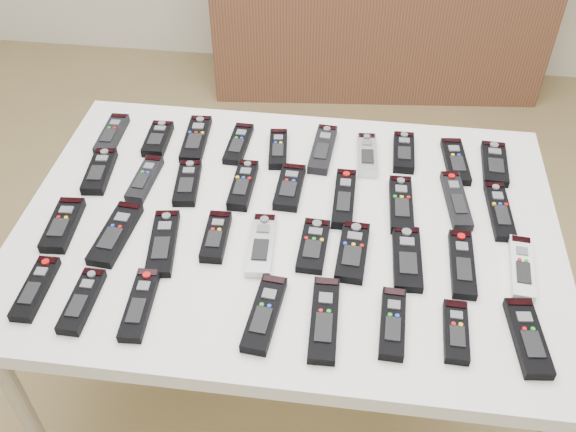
# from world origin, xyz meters

# --- Properties ---
(ground) EXTENTS (4.00, 4.00, 0.00)m
(ground) POSITION_xyz_m (0.00, 0.00, 0.00)
(ground) COLOR olive
(ground) RESTS_ON ground
(table) EXTENTS (1.25, 0.88, 0.78)m
(table) POSITION_xyz_m (-0.02, -0.15, 0.72)
(table) COLOR white
(table) RESTS_ON ground
(sideboard) EXTENTS (1.64, 0.53, 0.81)m
(sideboard) POSITION_xyz_m (0.18, 1.78, 0.40)
(sideboard) COLOR #512E20
(sideboard) RESTS_ON ground
(remote_0) EXTENTS (0.05, 0.17, 0.02)m
(remote_0) POSITION_xyz_m (-0.53, 0.12, 0.79)
(remote_0) COLOR black
(remote_0) RESTS_ON table
(remote_1) EXTENTS (0.06, 0.14, 0.02)m
(remote_1) POSITION_xyz_m (-0.40, 0.12, 0.79)
(remote_1) COLOR black
(remote_1) RESTS_ON table
(remote_2) EXTENTS (0.07, 0.19, 0.02)m
(remote_2) POSITION_xyz_m (-0.30, 0.13, 0.79)
(remote_2) COLOR black
(remote_2) RESTS_ON table
(remote_3) EXTENTS (0.06, 0.17, 0.02)m
(remote_3) POSITION_xyz_m (-0.19, 0.13, 0.79)
(remote_3) COLOR black
(remote_3) RESTS_ON table
(remote_4) EXTENTS (0.06, 0.16, 0.02)m
(remote_4) POSITION_xyz_m (-0.08, 0.12, 0.79)
(remote_4) COLOR black
(remote_4) RESTS_ON table
(remote_5) EXTENTS (0.06, 0.19, 0.02)m
(remote_5) POSITION_xyz_m (0.04, 0.13, 0.79)
(remote_5) COLOR black
(remote_5) RESTS_ON table
(remote_6) EXTENTS (0.06, 0.17, 0.02)m
(remote_6) POSITION_xyz_m (0.15, 0.12, 0.79)
(remote_6) COLOR #B7B7BC
(remote_6) RESTS_ON table
(remote_7) EXTENTS (0.05, 0.15, 0.02)m
(remote_7) POSITION_xyz_m (0.25, 0.14, 0.79)
(remote_7) COLOR black
(remote_7) RESTS_ON table
(remote_8) EXTENTS (0.07, 0.18, 0.02)m
(remote_8) POSITION_xyz_m (0.38, 0.12, 0.79)
(remote_8) COLOR black
(remote_8) RESTS_ON table
(remote_9) EXTENTS (0.07, 0.17, 0.02)m
(remote_9) POSITION_xyz_m (0.48, 0.13, 0.79)
(remote_9) COLOR black
(remote_9) RESTS_ON table
(remote_10) EXTENTS (0.07, 0.17, 0.02)m
(remote_10) POSITION_xyz_m (-0.51, -0.04, 0.79)
(remote_10) COLOR black
(remote_10) RESTS_ON table
(remote_11) EXTENTS (0.05, 0.17, 0.02)m
(remote_11) POSITION_xyz_m (-0.39, -0.05, 0.79)
(remote_11) COLOR black
(remote_11) RESTS_ON table
(remote_12) EXTENTS (0.07, 0.16, 0.02)m
(remote_12) POSITION_xyz_m (-0.28, -0.05, 0.79)
(remote_12) COLOR black
(remote_12) RESTS_ON table
(remote_13) EXTENTS (0.05, 0.17, 0.02)m
(remote_13) POSITION_xyz_m (-0.14, -0.04, 0.79)
(remote_13) COLOR black
(remote_13) RESTS_ON table
(remote_14) EXTENTS (0.06, 0.16, 0.02)m
(remote_14) POSITION_xyz_m (-0.03, -0.03, 0.79)
(remote_14) COLOR black
(remote_14) RESTS_ON table
(remote_15) EXTENTS (0.05, 0.20, 0.02)m
(remote_15) POSITION_xyz_m (0.10, -0.06, 0.79)
(remote_15) COLOR black
(remote_15) RESTS_ON table
(remote_16) EXTENTS (0.06, 0.19, 0.02)m
(remote_16) POSITION_xyz_m (0.24, -0.06, 0.79)
(remote_16) COLOR black
(remote_16) RESTS_ON table
(remote_17) EXTENTS (0.07, 0.20, 0.02)m
(remote_17) POSITION_xyz_m (0.37, -0.03, 0.79)
(remote_17) COLOR black
(remote_17) RESTS_ON table
(remote_18) EXTENTS (0.06, 0.19, 0.02)m
(remote_18) POSITION_xyz_m (0.47, -0.05, 0.79)
(remote_18) COLOR black
(remote_18) RESTS_ON table
(remote_19) EXTENTS (0.07, 0.17, 0.02)m
(remote_19) POSITION_xyz_m (-0.53, -0.23, 0.79)
(remote_19) COLOR black
(remote_19) RESTS_ON table
(remote_20) EXTENTS (0.07, 0.20, 0.02)m
(remote_20) POSITION_xyz_m (-0.40, -0.25, 0.79)
(remote_20) COLOR black
(remote_20) RESTS_ON table
(remote_21) EXTENTS (0.08, 0.20, 0.02)m
(remote_21) POSITION_xyz_m (-0.29, -0.26, 0.79)
(remote_21) COLOR black
(remote_21) RESTS_ON table
(remote_22) EXTENTS (0.06, 0.15, 0.02)m
(remote_22) POSITION_xyz_m (-0.17, -0.23, 0.79)
(remote_22) COLOR black
(remote_22) RESTS_ON table
(remote_23) EXTENTS (0.06, 0.19, 0.02)m
(remote_23) POSITION_xyz_m (-0.07, -0.24, 0.79)
(remote_23) COLOR #B7B7BC
(remote_23) RESTS_ON table
(remote_24) EXTENTS (0.06, 0.16, 0.02)m
(remote_24) POSITION_xyz_m (0.05, -0.22, 0.79)
(remote_24) COLOR black
(remote_24) RESTS_ON table
(remote_25) EXTENTS (0.07, 0.17, 0.02)m
(remote_25) POSITION_xyz_m (0.13, -0.23, 0.79)
(remote_25) COLOR black
(remote_25) RESTS_ON table
(remote_26) EXTENTS (0.07, 0.18, 0.02)m
(remote_26) POSITION_xyz_m (0.25, -0.24, 0.79)
(remote_26) COLOR black
(remote_26) RESTS_ON table
(remote_27) EXTENTS (0.05, 0.19, 0.02)m
(remote_27) POSITION_xyz_m (0.37, -0.24, 0.79)
(remote_27) COLOR black
(remote_27) RESTS_ON table
(remote_28) EXTENTS (0.06, 0.18, 0.02)m
(remote_28) POSITION_xyz_m (0.50, -0.23, 0.79)
(remote_28) COLOR silver
(remote_28) RESTS_ON table
(remote_29) EXTENTS (0.05, 0.17, 0.02)m
(remote_29) POSITION_xyz_m (-0.51, -0.42, 0.79)
(remote_29) COLOR black
(remote_29) RESTS_ON table
(remote_30) EXTENTS (0.05, 0.16, 0.02)m
(remote_30) POSITION_xyz_m (-0.40, -0.44, 0.79)
(remote_30) COLOR black
(remote_30) RESTS_ON table
(remote_31) EXTENTS (0.06, 0.18, 0.02)m
(remote_31) POSITION_xyz_m (-0.29, -0.44, 0.79)
(remote_31) COLOR black
(remote_31) RESTS_ON table
(remote_32) EXTENTS (0.07, 0.19, 0.02)m
(remote_32) POSITION_xyz_m (-0.03, -0.43, 0.79)
(remote_32) COLOR black
(remote_32) RESTS_ON table
(remote_33) EXTENTS (0.06, 0.21, 0.02)m
(remote_33) POSITION_xyz_m (0.09, -0.43, 0.79)
(remote_33) COLOR black
(remote_33) RESTS_ON table
(remote_34) EXTENTS (0.05, 0.17, 0.02)m
(remote_34) POSITION_xyz_m (0.22, -0.42, 0.79)
(remote_34) COLOR black
(remote_34) RESTS_ON table
(remote_35) EXTENTS (0.05, 0.14, 0.02)m
(remote_35) POSITION_xyz_m (0.35, -0.42, 0.79)
(remote_35) COLOR black
(remote_35) RESTS_ON table
(remote_36) EXTENTS (0.07, 0.18, 0.02)m
(remote_36) POSITION_xyz_m (0.48, -0.42, 0.79)
(remote_36) COLOR black
(remote_36) RESTS_ON table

